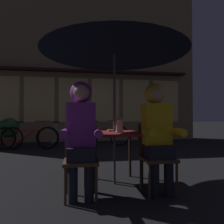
# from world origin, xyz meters

# --- Properties ---
(ground_plane) EXTENTS (60.00, 60.00, 0.00)m
(ground_plane) POSITION_xyz_m (0.00, 0.00, 0.00)
(ground_plane) COLOR black
(cafe_table) EXTENTS (0.72, 0.72, 0.74)m
(cafe_table) POSITION_xyz_m (0.00, 0.00, 0.64)
(cafe_table) COLOR maroon
(cafe_table) RESTS_ON ground_plane
(patio_umbrella) EXTENTS (2.10, 2.10, 2.31)m
(patio_umbrella) POSITION_xyz_m (0.00, 0.00, 2.06)
(patio_umbrella) COLOR #4C4C51
(patio_umbrella) RESTS_ON ground_plane
(lantern) EXTENTS (0.11, 0.11, 0.23)m
(lantern) POSITION_xyz_m (0.06, -0.03, 0.86)
(lantern) COLOR white
(lantern) RESTS_ON cafe_table
(chair_left) EXTENTS (0.40, 0.40, 0.87)m
(chair_left) POSITION_xyz_m (-0.48, -0.37, 0.49)
(chair_left) COLOR #513823
(chair_left) RESTS_ON ground_plane
(chair_right) EXTENTS (0.40, 0.40, 0.87)m
(chair_right) POSITION_xyz_m (0.48, -0.37, 0.49)
(chair_right) COLOR #513823
(chair_right) RESTS_ON ground_plane
(person_left_hooded) EXTENTS (0.45, 0.56, 1.40)m
(person_left_hooded) POSITION_xyz_m (-0.48, -0.43, 0.85)
(person_left_hooded) COLOR black
(person_left_hooded) RESTS_ON ground_plane
(person_right_hooded) EXTENTS (0.45, 0.56, 1.40)m
(person_right_hooded) POSITION_xyz_m (0.48, -0.43, 0.85)
(person_right_hooded) COLOR black
(person_right_hooded) RESTS_ON ground_plane
(shopfront_building) EXTENTS (10.00, 0.93, 6.20)m
(shopfront_building) POSITION_xyz_m (-0.73, 5.39, 3.09)
(shopfront_building) COLOR #937A56
(shopfront_building) RESTS_ON ground_plane
(bicycle_second) EXTENTS (1.68, 0.22, 0.84)m
(bicycle_second) POSITION_xyz_m (-1.94, 3.41, 0.35)
(bicycle_second) COLOR black
(bicycle_second) RESTS_ON ground_plane
(bicycle_third) EXTENTS (1.68, 0.23, 0.84)m
(bicycle_third) POSITION_xyz_m (-0.91, 3.40, 0.35)
(bicycle_third) COLOR black
(bicycle_third) RESTS_ON ground_plane
(bicycle_fourth) EXTENTS (1.68, 0.12, 0.84)m
(bicycle_fourth) POSITION_xyz_m (0.29, 3.63, 0.35)
(bicycle_fourth) COLOR black
(bicycle_fourth) RESTS_ON ground_plane
(book) EXTENTS (0.20, 0.15, 0.02)m
(book) POSITION_xyz_m (0.03, 0.20, 0.75)
(book) COLOR olive
(book) RESTS_ON cafe_table
(potted_plant) EXTENTS (0.60, 0.60, 0.92)m
(potted_plant) POSITION_xyz_m (-2.64, 3.84, 0.54)
(potted_plant) COLOR brown
(potted_plant) RESTS_ON ground_plane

